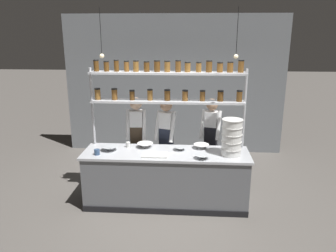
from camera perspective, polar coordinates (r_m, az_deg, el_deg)
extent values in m
plane|color=#5B5651|center=(5.72, -0.35, -13.23)|extent=(40.00, 40.00, 0.00)
cube|color=gray|center=(7.72, 1.10, 7.10)|extent=(5.10, 0.12, 3.20)
cube|color=slate|center=(5.52, -0.36, -9.24)|extent=(2.64, 0.72, 0.88)
cube|color=#B7BABF|center=(5.34, -0.37, -4.77)|extent=(2.70, 0.76, 0.04)
cube|color=black|center=(5.38, -0.65, -14.66)|extent=(2.64, 0.03, 0.10)
cylinder|color=#B7BABF|center=(5.80, -12.74, -1.17)|extent=(0.04, 0.04, 2.24)
cylinder|color=#B7BABF|center=(5.64, 12.88, -1.69)|extent=(0.04, 0.04, 2.24)
cube|color=#B7BABF|center=(5.43, -0.12, 4.29)|extent=(2.54, 0.28, 0.04)
cylinder|color=brown|center=(5.62, -12.15, 5.39)|extent=(0.10, 0.10, 0.17)
cylinder|color=black|center=(5.60, -12.21, 6.34)|extent=(0.10, 0.10, 0.02)
cylinder|color=brown|center=(5.54, -9.30, 5.41)|extent=(0.10, 0.10, 0.17)
cylinder|color=black|center=(5.53, -9.34, 6.38)|extent=(0.10, 0.10, 0.02)
cylinder|color=#513314|center=(5.49, -6.27, 5.28)|extent=(0.09, 0.09, 0.15)
cylinder|color=black|center=(5.47, -6.29, 6.14)|extent=(0.09, 0.09, 0.02)
cylinder|color=brown|center=(5.44, -3.15, 5.36)|extent=(0.09, 0.09, 0.17)
cylinder|color=black|center=(5.42, -3.17, 6.33)|extent=(0.09, 0.09, 0.02)
cylinder|color=#513314|center=(5.41, -0.08, 5.33)|extent=(0.10, 0.10, 0.16)
cylinder|color=black|center=(5.40, -0.08, 6.29)|extent=(0.10, 0.10, 0.02)
cylinder|color=brown|center=(5.40, 2.99, 5.25)|extent=(0.09, 0.09, 0.16)
cylinder|color=black|center=(5.39, 3.01, 6.18)|extent=(0.10, 0.10, 0.02)
cylinder|color=brown|center=(5.41, 6.02, 5.18)|extent=(0.09, 0.09, 0.16)
cylinder|color=black|center=(5.39, 6.05, 6.11)|extent=(0.09, 0.09, 0.02)
cylinder|color=#513314|center=(5.42, 9.11, 5.11)|extent=(0.10, 0.10, 0.16)
cylinder|color=black|center=(5.41, 9.15, 6.04)|extent=(0.10, 0.10, 0.02)
cylinder|color=brown|center=(5.46, 12.32, 5.04)|extent=(0.09, 0.09, 0.16)
cylinder|color=black|center=(5.44, 12.37, 5.98)|extent=(0.10, 0.10, 0.02)
cube|color=#B7BABF|center=(5.36, -0.13, 9.22)|extent=(2.54, 0.28, 0.04)
cylinder|color=#513314|center=(5.55, -12.39, 10.15)|extent=(0.09, 0.09, 0.17)
cylinder|color=black|center=(5.54, -12.44, 11.12)|extent=(0.09, 0.09, 0.02)
cylinder|color=#513314|center=(5.51, -10.67, 10.11)|extent=(0.09, 0.09, 0.15)
cylinder|color=black|center=(5.50, -10.72, 11.00)|extent=(0.09, 0.09, 0.02)
cylinder|color=#513314|center=(5.47, -8.96, 10.26)|extent=(0.08, 0.08, 0.17)
cylinder|color=black|center=(5.46, -9.01, 11.27)|extent=(0.08, 0.08, 0.02)
cylinder|color=brown|center=(5.43, -7.23, 10.21)|extent=(0.08, 0.08, 0.16)
cylinder|color=black|center=(5.43, -7.27, 11.13)|extent=(0.08, 0.08, 0.02)
cylinder|color=brown|center=(5.41, -5.60, 10.26)|extent=(0.09, 0.09, 0.16)
cylinder|color=black|center=(5.40, -5.63, 11.22)|extent=(0.09, 0.09, 0.02)
cylinder|color=#513314|center=(5.38, -3.74, 10.22)|extent=(0.09, 0.09, 0.15)
cylinder|color=black|center=(5.37, -3.75, 11.12)|extent=(0.09, 0.09, 0.02)
cylinder|color=#513314|center=(5.36, -1.91, 10.30)|extent=(0.10, 0.10, 0.17)
cylinder|color=black|center=(5.35, -1.92, 11.28)|extent=(0.10, 0.10, 0.02)
cylinder|color=brown|center=(5.35, -0.08, 10.26)|extent=(0.09, 0.09, 0.16)
cylinder|color=black|center=(5.34, -0.08, 11.22)|extent=(0.10, 0.10, 0.02)
cylinder|color=brown|center=(5.34, 1.77, 10.30)|extent=(0.09, 0.09, 0.17)
cylinder|color=black|center=(5.33, 1.77, 11.32)|extent=(0.09, 0.09, 0.02)
cylinder|color=brown|center=(5.33, 3.43, 10.13)|extent=(0.09, 0.09, 0.14)
cylinder|color=black|center=(5.33, 3.45, 11.01)|extent=(0.10, 0.10, 0.02)
cylinder|color=brown|center=(5.34, 5.36, 10.09)|extent=(0.09, 0.09, 0.14)
cylinder|color=black|center=(5.33, 5.38, 10.96)|extent=(0.09, 0.09, 0.02)
cylinder|color=brown|center=(5.34, 7.16, 10.19)|extent=(0.10, 0.10, 0.17)
cylinder|color=black|center=(5.33, 7.20, 11.20)|extent=(0.10, 0.10, 0.02)
cylinder|color=brown|center=(5.35, 9.02, 9.98)|extent=(0.09, 0.09, 0.14)
cylinder|color=black|center=(5.35, 9.06, 10.84)|extent=(0.10, 0.10, 0.02)
cylinder|color=brown|center=(5.37, 10.77, 9.97)|extent=(0.10, 0.10, 0.15)
cylinder|color=black|center=(5.36, 10.82, 10.88)|extent=(0.10, 0.10, 0.02)
cylinder|color=brown|center=(5.39, 12.59, 10.03)|extent=(0.09, 0.09, 0.18)
cylinder|color=black|center=(5.38, 12.65, 11.07)|extent=(0.09, 0.09, 0.02)
cylinder|color=black|center=(6.18, -6.07, -6.81)|extent=(0.11, 0.11, 0.81)
cylinder|color=black|center=(6.16, -4.58, -6.84)|extent=(0.11, 0.11, 0.81)
cube|color=#473828|center=(5.97, -5.47, -1.66)|extent=(0.23, 0.18, 0.35)
cube|color=white|center=(5.88, -5.55, 1.32)|extent=(0.23, 0.19, 0.29)
sphere|color=tan|center=(5.82, -5.63, 3.91)|extent=(0.21, 0.21, 0.21)
cylinder|color=white|center=(5.87, -7.00, 0.25)|extent=(0.08, 0.25, 0.54)
cylinder|color=white|center=(5.83, -4.18, 0.24)|extent=(0.08, 0.25, 0.54)
cylinder|color=black|center=(6.11, -1.01, -7.04)|extent=(0.11, 0.11, 0.81)
cylinder|color=black|center=(6.05, 0.41, -7.26)|extent=(0.11, 0.11, 0.81)
cube|color=#232838|center=(5.87, -0.31, -1.95)|extent=(0.26, 0.23, 0.35)
cube|color=white|center=(5.78, -0.32, 1.05)|extent=(0.26, 0.24, 0.29)
sphere|color=#A37A5B|center=(5.72, -0.32, 3.66)|extent=(0.21, 0.21, 0.21)
cylinder|color=white|center=(5.81, -1.86, 0.11)|extent=(0.14, 0.26, 0.53)
cylinder|color=white|center=(5.71, 0.82, -0.18)|extent=(0.14, 0.26, 0.53)
cylinder|color=black|center=(6.28, 6.58, -6.52)|extent=(0.11, 0.11, 0.80)
cylinder|color=black|center=(6.25, 8.01, -6.69)|extent=(0.11, 0.11, 0.80)
cube|color=black|center=(6.07, 7.48, -1.63)|extent=(0.26, 0.22, 0.34)
cube|color=white|center=(5.98, 7.59, 1.23)|extent=(0.26, 0.23, 0.28)
sphere|color=#A37A5B|center=(5.92, 7.68, 3.72)|extent=(0.21, 0.21, 0.21)
cylinder|color=white|center=(5.98, 6.08, 0.33)|extent=(0.13, 0.26, 0.52)
cylinder|color=white|center=(5.93, 8.80, 0.08)|extent=(0.13, 0.26, 0.52)
cylinder|color=white|center=(5.29, 10.90, -4.45)|extent=(0.31, 0.31, 0.11)
cylinder|color=silver|center=(5.27, 10.93, -3.85)|extent=(0.32, 0.32, 0.01)
cylinder|color=white|center=(5.25, 10.97, -3.25)|extent=(0.31, 0.31, 0.11)
cylinder|color=silver|center=(5.23, 11.00, -2.64)|extent=(0.32, 0.32, 0.01)
cylinder|color=white|center=(5.21, 11.03, -2.03)|extent=(0.31, 0.31, 0.11)
cylinder|color=silver|center=(5.19, 11.07, -1.41)|extent=(0.32, 0.32, 0.01)
cylinder|color=white|center=(5.17, 11.10, -0.79)|extent=(0.31, 0.31, 0.11)
cylinder|color=silver|center=(5.16, 11.14, -0.17)|extent=(0.32, 0.32, 0.01)
cylinder|color=white|center=(5.14, 11.17, 0.46)|extent=(0.31, 0.31, 0.11)
cylinder|color=silver|center=(5.13, 11.21, 1.09)|extent=(0.32, 0.32, 0.01)
cube|color=silver|center=(5.19, -2.29, -5.02)|extent=(0.40, 0.26, 0.02)
cylinder|color=#B2B7BC|center=(5.49, -10.12, -4.14)|extent=(0.12, 0.12, 0.01)
cone|color=#B2B7BC|center=(5.48, -10.14, -3.84)|extent=(0.27, 0.27, 0.07)
cylinder|color=#B2B7BC|center=(5.09, 5.99, -5.60)|extent=(0.10, 0.10, 0.01)
cone|color=#B2B7BC|center=(5.08, 6.00, -5.33)|extent=(0.23, 0.23, 0.06)
cylinder|color=white|center=(5.53, 5.81, -3.82)|extent=(0.12, 0.12, 0.01)
cone|color=white|center=(5.52, 5.82, -3.54)|extent=(0.26, 0.26, 0.07)
cylinder|color=white|center=(5.56, -3.98, -3.66)|extent=(0.12, 0.12, 0.01)
cone|color=white|center=(5.55, -3.99, -3.35)|extent=(0.27, 0.27, 0.08)
cylinder|color=#B2B7BC|center=(5.43, 2.10, -4.14)|extent=(0.09, 0.09, 0.01)
cone|color=#B2B7BC|center=(5.42, 2.10, -3.92)|extent=(0.20, 0.20, 0.06)
cylinder|color=#334C70|center=(5.33, -12.27, -4.46)|extent=(0.09, 0.09, 0.09)
cylinder|color=silver|center=(5.59, -6.96, -3.22)|extent=(0.07, 0.07, 0.09)
cylinder|color=black|center=(5.16, -11.66, 15.74)|extent=(0.01, 0.01, 0.70)
sphere|color=#F9E5B2|center=(5.17, -11.44, 11.86)|extent=(0.07, 0.07, 0.07)
cylinder|color=black|center=(5.02, 11.98, 15.72)|extent=(0.01, 0.01, 0.70)
sphere|color=#F9E5B2|center=(5.03, 11.75, 11.74)|extent=(0.07, 0.07, 0.07)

